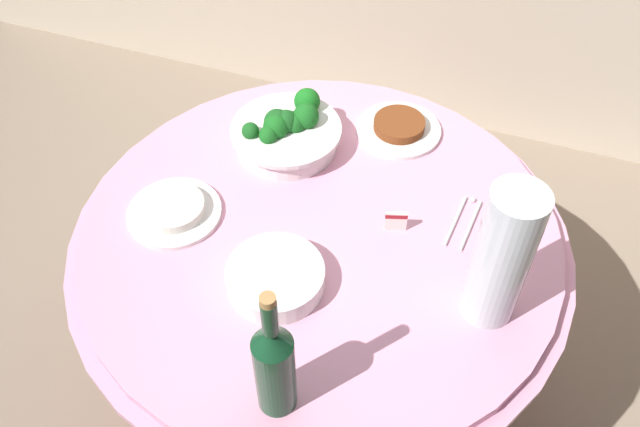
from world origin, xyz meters
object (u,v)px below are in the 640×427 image
food_plate_stir_fry (399,128)px  label_placard_front (396,220)px  broccoli_bowl (287,132)px  serving_tongs (464,221)px  wine_bottle (274,365)px  decorative_fruit_vase (500,264)px  plate_stack (275,277)px  food_plate_rice (174,210)px

food_plate_stir_fry → label_placard_front: 0.34m
broccoli_bowl → serving_tongs: broccoli_bowl is taller
broccoli_bowl → wine_bottle: size_ratio=0.83×
decorative_fruit_vase → food_plate_stir_fry: 0.58m
broccoli_bowl → serving_tongs: 0.49m
plate_stack → label_placard_front: 0.31m
broccoli_bowl → food_plate_stir_fry: broccoli_bowl is taller
broccoli_bowl → label_placard_front: 0.38m
broccoli_bowl → food_plate_rice: bearing=-117.6°
serving_tongs → label_placard_front: label_placard_front is taller
label_placard_front → decorative_fruit_vase: bearing=-31.5°
decorative_fruit_vase → serving_tongs: bearing=112.4°
wine_bottle → food_plate_rice: size_ratio=1.53×
plate_stack → decorative_fruit_vase: bearing=11.9°
food_plate_stir_fry → label_placard_front: size_ratio=4.00×
plate_stack → wine_bottle: wine_bottle is taller
broccoli_bowl → label_placard_front: bearing=-28.5°
wine_bottle → label_placard_front: wine_bottle is taller
food_plate_rice → broccoli_bowl: bearing=62.4°
plate_stack → serving_tongs: (0.34, 0.31, -0.02)m
wine_bottle → food_plate_rice: bearing=138.7°
broccoli_bowl → decorative_fruit_vase: (0.57, -0.33, 0.10)m
broccoli_bowl → food_plate_rice: 0.35m
decorative_fruit_vase → food_plate_rice: 0.74m
plate_stack → food_plate_rice: plate_stack is taller
wine_bottle → food_plate_stir_fry: 0.81m
plate_stack → wine_bottle: 0.28m
wine_bottle → food_plate_rice: wine_bottle is taller
serving_tongs → wine_bottle: bearing=-113.6°
food_plate_rice → label_placard_front: 0.51m
wine_bottle → decorative_fruit_vase: bearing=45.4°
plate_stack → label_placard_front: (0.20, 0.24, 0.01)m
broccoli_bowl → wine_bottle: bearing=-70.2°
wine_bottle → food_plate_stir_fry: size_ratio=1.53×
plate_stack → food_plate_stir_fry: bearing=78.0°
wine_bottle → label_placard_front: (0.10, 0.48, -0.10)m
plate_stack → serving_tongs: bearing=41.9°
label_placard_front → broccoli_bowl: bearing=151.5°
serving_tongs → food_plate_stir_fry: (-0.22, 0.25, 0.01)m
broccoli_bowl → serving_tongs: size_ratio=1.67×
serving_tongs → broccoli_bowl: bearing=167.3°
wine_bottle → serving_tongs: wine_bottle is taller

